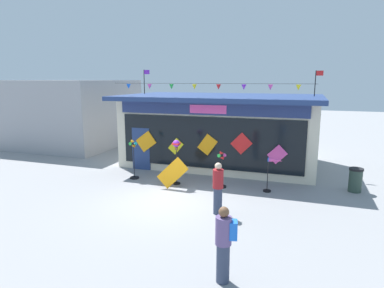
% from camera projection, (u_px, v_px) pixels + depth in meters
% --- Properties ---
extents(ground_plane, '(80.00, 80.00, 0.00)m').
position_uv_depth(ground_plane, '(166.00, 201.00, 11.78)').
color(ground_plane, gray).
extents(kite_shop_building, '(9.52, 5.79, 4.74)m').
position_uv_depth(kite_shop_building, '(221.00, 129.00, 16.90)').
color(kite_shop_building, beige).
rests_on(kite_shop_building, ground_plane).
extents(wind_spinner_far_left, '(0.40, 0.40, 1.71)m').
position_uv_depth(wind_spinner_far_left, '(134.00, 159.00, 14.35)').
color(wind_spinner_far_left, black).
rests_on(wind_spinner_far_left, ground_plane).
extents(wind_spinner_left, '(0.30, 0.30, 1.84)m').
position_uv_depth(wind_spinner_left, '(176.00, 150.00, 13.47)').
color(wind_spinner_left, black).
rests_on(wind_spinner_left, ground_plane).
extents(wind_spinner_center_left, '(0.38, 0.38, 1.48)m').
position_uv_depth(wind_spinner_center_left, '(222.00, 169.00, 13.17)').
color(wind_spinner_center_left, black).
rests_on(wind_spinner_center_left, ground_plane).
extents(wind_spinner_center_right, '(0.71, 0.34, 1.36)m').
position_uv_depth(wind_spinner_center_right, '(273.00, 167.00, 12.56)').
color(wind_spinner_center_right, black).
rests_on(wind_spinner_center_right, ground_plane).
extents(person_near_camera, '(0.34, 0.34, 1.68)m').
position_uv_depth(person_near_camera, '(218.00, 188.00, 10.54)').
color(person_near_camera, '#333D56').
rests_on(person_near_camera, ground_plane).
extents(person_mid_plaza, '(0.47, 0.36, 1.68)m').
position_uv_depth(person_mid_plaza, '(224.00, 243.00, 6.93)').
color(person_mid_plaza, '#333D56').
rests_on(person_mid_plaza, ground_plane).
extents(trash_bin, '(0.52, 0.52, 0.93)m').
position_uv_depth(trash_bin, '(355.00, 180.00, 12.72)').
color(trash_bin, '#2D4238').
rests_on(trash_bin, ground_plane).
extents(display_kite_on_ground, '(1.26, 0.28, 1.26)m').
position_uv_depth(display_kite_on_ground, '(173.00, 173.00, 13.08)').
color(display_kite_on_ground, orange).
rests_on(display_kite_on_ground, ground_plane).
extents(neighbour_building, '(7.59, 6.76, 4.19)m').
position_uv_depth(neighbour_building, '(67.00, 112.00, 22.05)').
color(neighbour_building, '#99999E').
rests_on(neighbour_building, ground_plane).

